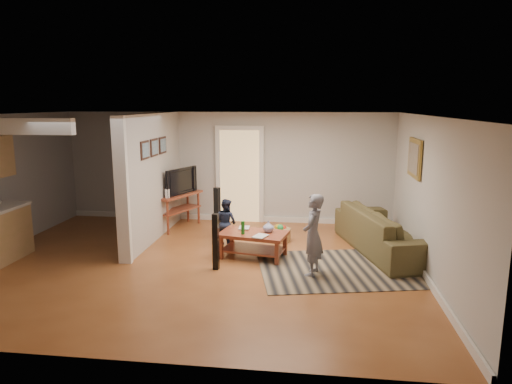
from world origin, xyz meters
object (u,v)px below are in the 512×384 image
sofa (384,251)px  coffee_table (254,238)px  tv_console (178,197)px  toy_basket (280,234)px  toddler (227,245)px  child (312,275)px  speaker_right (217,213)px  speaker_left (216,242)px

sofa → coffee_table: coffee_table is taller
coffee_table → tv_console: bearing=137.8°
toy_basket → toddler: 1.09m
toddler → tv_console: bearing=-5.2°
child → sofa: bearing=150.5°
sofa → toy_basket: sofa is taller
toy_basket → child: 1.84m
coffee_table → toddler: size_ratio=1.39×
coffee_table → toddler: (-0.63, 0.63, -0.35)m
toddler → speaker_right: bearing=-22.4°
speaker_left → coffee_table: bearing=56.5°
tv_console → sofa: bearing=8.1°
child → toddler: 2.14m
coffee_table → child: 1.30m
speaker_right → toy_basket: bearing=17.0°
toddler → coffee_table: bearing=170.0°
sofa → speaker_right: (-3.24, 0.43, 0.52)m
tv_console → speaker_left: size_ratio=1.39×
tv_console → speaker_right: tv_console is taller
tv_console → toddler: 1.80m
tv_console → speaker_right: bearing=-11.0°
toy_basket → coffee_table: bearing=-111.3°
coffee_table → tv_console: tv_console is taller
speaker_right → child: 2.66m
tv_console → speaker_right: (1.00, -0.67, -0.17)m
speaker_right → toddler: (0.26, -0.41, -0.52)m
coffee_table → speaker_right: bearing=130.3°
tv_console → speaker_left: bearing=-38.1°
sofa → speaker_left: (-2.90, -1.29, 0.47)m
sofa → tv_console: (-4.24, 1.10, 0.70)m
toddler → sofa: bearing=-145.0°
speaker_left → toddler: (-0.08, 1.31, -0.47)m
coffee_table → child: size_ratio=0.96×
speaker_left → toy_basket: (0.94, 1.68, -0.32)m
toy_basket → toddler: bearing=-160.1°
tv_console → toddler: size_ratio=1.43×
toy_basket → child: bearing=-69.9°
sofa → speaker_left: size_ratio=2.83×
coffee_table → speaker_right: 1.38m
tv_console → toy_basket: (2.28, -0.71, -0.55)m
speaker_left → child: size_ratio=0.71×
tv_console → speaker_left: (1.34, -2.39, -0.23)m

